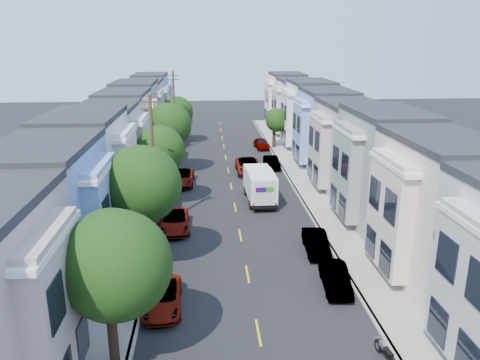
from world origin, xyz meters
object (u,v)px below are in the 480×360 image
Objects in this scene: tree_e at (177,112)px; tree_c at (159,150)px; parked_left_b at (162,298)px; utility_pole_near at (153,163)px; tree_b at (141,185)px; tree_far_r at (277,121)px; parked_right_b at (316,243)px; parked_left_c at (174,222)px; parked_left_d at (181,178)px; fedex_truck at (260,184)px; lead_sedan at (248,166)px; tree_a at (114,266)px; parked_right_d at (261,144)px; motorcycle at (385,353)px; tree_d at (168,125)px; parked_right_a at (335,278)px; utility_pole_far at (174,111)px; parked_right_c at (272,163)px.

tree_c is at bearing -90.00° from tree_e.
utility_pole_near is at bearing 95.10° from parked_left_b.
tree_b is at bearing -90.00° from tree_e.
tree_far_r is at bearing 63.59° from utility_pole_near.
parked_right_b reaches higher than parked_left_b.
tree_c is 25.60m from tree_far_r.
tree_c is at bearing 93.09° from parked_left_b.
tree_c is at bearing 101.48° from parked_left_c.
parked_left_d reaches higher than parked_left_b.
utility_pole_near is (0.00, -30.50, 0.80)m from tree_e.
tree_c is at bearing -176.65° from fedex_truck.
lead_sedan is 1.15× the size of parked_left_c.
tree_a is at bearing -98.67° from parked_left_c.
fedex_truck is (8.58, -25.06, -2.75)m from tree_e.
parked_right_d is (11.20, -4.21, -3.67)m from tree_e.
parked_left_b is at bearing 146.94° from motorcycle.
motorcycle is at bearing -83.80° from parked_right_b.
tree_d is 1.38× the size of lead_sedan.
utility_pole_near is 1.94× the size of parked_left_d.
utility_pole_near is at bearing -89.96° from tree_c.
tree_d is 14.83m from utility_pole_near.
tree_e is 19.91m from parked_left_d.
tree_d is 1.58× the size of parked_left_c.
tree_c is at bearing 132.17° from parked_right_a.
tree_b is 8.18m from parked_left_c.
parked_right_b is (11.20, -20.02, -4.62)m from tree_d.
parked_left_d is (1.40, -19.52, -3.63)m from tree_e.
tree_far_r reaches higher than lead_sedan.
tree_far_r reaches higher than parked_right_b.
tree_e is 1.66× the size of parked_right_a.
fedex_truck is (8.58, 0.76, -3.39)m from tree_c.
parked_right_d is at bearing 93.43° from parked_right_b.
parked_left_d reaches higher than parked_right_b.
parked_right_a is at bearing -72.74° from utility_pole_far.
motorcycle is at bearing -91.93° from tree_far_r.
motorcycle is at bearing -54.50° from utility_pole_near.
parked_right_c is (9.80, 5.54, -0.06)m from parked_left_d.
parked_right_c is (11.20, 23.49, -4.94)m from tree_b.
parked_right_d is (0.00, 9.78, 0.02)m from parked_right_c.
tree_e reaches higher than lead_sedan.
motorcycle is at bearing -75.96° from tree_e.
parked_left_b is (1.40, -26.26, -4.68)m from tree_d.
tree_c is 16.75m from parked_left_b.
fedex_truck is at bearing -90.42° from lead_sedan.
lead_sedan is 3.30m from parked_right_c.
tree_b is 2.03× the size of parked_right_a.
tree_a is 41.87m from utility_pole_far.
motorcycle is (11.75, -16.47, -4.75)m from utility_pole_near.
parked_right_c is (9.80, 17.10, -0.02)m from parked_left_c.
tree_far_r is at bearing 80.96° from motorcycle.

